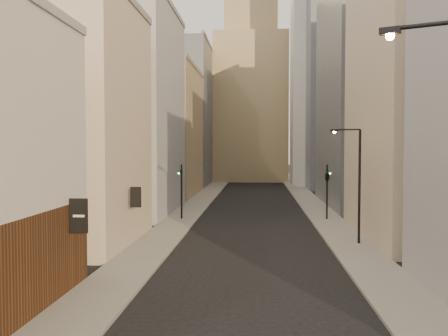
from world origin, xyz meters
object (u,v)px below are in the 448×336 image
traffic_light_left (181,180)px  traffic_light_right (327,178)px  streetlamp_mid (356,179)px  clock_tower (251,91)px  white_tower (316,75)px

traffic_light_left → traffic_light_right: 12.96m
streetlamp_mid → traffic_light_left: 16.96m
traffic_light_left → clock_tower: bearing=-88.4°
traffic_light_right → clock_tower: bearing=-103.0°
streetlamp_mid → traffic_light_left: streetlamp_mid is taller
streetlamp_mid → white_tower: bearing=110.8°
traffic_light_left → traffic_light_right: size_ratio=1.00×
streetlamp_mid → traffic_light_right: size_ratio=1.55×
white_tower → traffic_light_left: 46.42m
streetlamp_mid → traffic_light_left: size_ratio=1.55×
clock_tower → white_tower: 17.83m
white_tower → traffic_light_right: white_tower is taller
clock_tower → traffic_light_left: bearing=-95.7°
white_tower → streetlamp_mid: size_ratio=5.35×
traffic_light_left → traffic_light_right: same height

